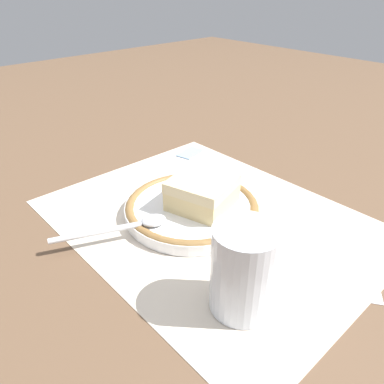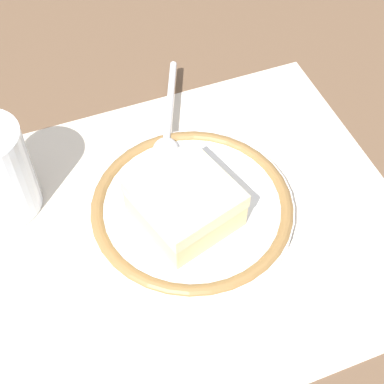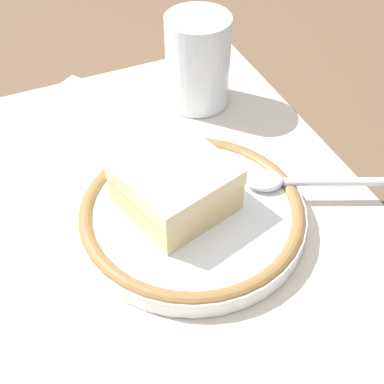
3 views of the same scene
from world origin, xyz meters
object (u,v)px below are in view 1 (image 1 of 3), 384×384
(plate, at_px, (192,208))
(sugar_packet, at_px, (190,152))
(spoon, at_px, (131,225))
(cake_slice, at_px, (204,191))
(napkin, at_px, (316,257))
(cup, at_px, (243,275))

(plate, relative_size, sugar_packet, 3.71)
(sugar_packet, bearing_deg, spoon, -57.94)
(cake_slice, height_order, sugar_packet, cake_slice)
(cake_slice, bearing_deg, napkin, 11.89)
(cake_slice, bearing_deg, plate, -128.52)
(spoon, bearing_deg, plate, 83.85)
(spoon, relative_size, cup, 1.48)
(napkin, bearing_deg, plate, -164.60)
(cup, height_order, napkin, cup)
(napkin, relative_size, sugar_packet, 2.59)
(napkin, distance_m, sugar_packet, 0.33)
(cake_slice, height_order, cup, cup)
(plate, height_order, cup, cup)
(spoon, relative_size, napkin, 1.06)
(spoon, bearing_deg, cake_slice, 79.13)
(cake_slice, distance_m, spoon, 0.11)
(plate, bearing_deg, cup, -25.67)
(cake_slice, bearing_deg, sugar_packet, 143.32)
(cake_slice, xyz_separation_m, sugar_packet, (-0.16, 0.12, -0.03))
(plate, xyz_separation_m, cup, (0.16, -0.08, 0.03))
(spoon, distance_m, cup, 0.17)
(spoon, height_order, napkin, spoon)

